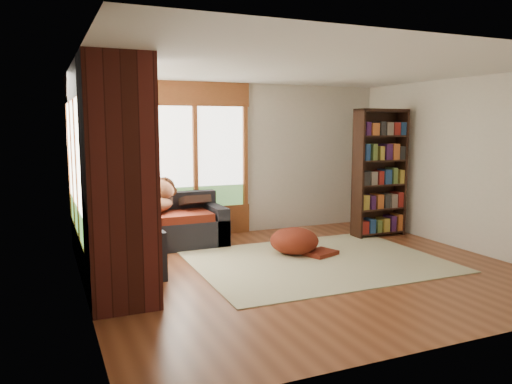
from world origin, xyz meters
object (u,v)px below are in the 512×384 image
object	(u,v)px
sectional_sofa	(133,234)
dog_tan	(150,199)
brick_chimney	(119,183)
dog_brindle	(129,208)
bookshelf	(380,173)
area_rug	(317,261)
pouf	(294,240)

from	to	relation	value
sectional_sofa	dog_tan	bearing A→B (deg)	37.96
brick_chimney	sectional_sofa	world-z (taller)	brick_chimney
sectional_sofa	dog_tan	xyz separation A→B (m)	(0.32, 0.22, 0.48)
dog_brindle	sectional_sofa	bearing A→B (deg)	-24.93
sectional_sofa	bookshelf	world-z (taller)	bookshelf
area_rug	bookshelf	size ratio (longest dim) A/B	1.56
brick_chimney	dog_brindle	xyz separation A→B (m)	(0.34, 1.56, -0.53)
brick_chimney	dog_brindle	size ratio (longest dim) A/B	2.79
brick_chimney	sectional_sofa	xyz separation A→B (m)	(0.45, 2.05, -1.00)
pouf	dog_tan	size ratio (longest dim) A/B	0.75
area_rug	dog_tan	world-z (taller)	dog_tan
sectional_sofa	pouf	world-z (taller)	sectional_sofa
sectional_sofa	dog_tan	size ratio (longest dim) A/B	2.29
area_rug	bookshelf	world-z (taller)	bookshelf
brick_chimney	bookshelf	distance (m)	4.84
area_rug	dog_brindle	bearing A→B (deg)	158.61
bookshelf	dog_brindle	size ratio (longest dim) A/B	2.31
dog_tan	bookshelf	bearing A→B (deg)	-22.34
pouf	dog_brindle	world-z (taller)	dog_brindle
brick_chimney	sectional_sofa	size ratio (longest dim) A/B	1.18
dog_tan	dog_brindle	bearing A→B (deg)	-134.74
area_rug	bookshelf	distance (m)	2.34
sectional_sofa	dog_tan	distance (m)	0.61
brick_chimney	dog_brindle	bearing A→B (deg)	77.86
sectional_sofa	area_rug	world-z (taller)	sectional_sofa
sectional_sofa	bookshelf	xyz separation A→B (m)	(4.09, -0.40, 0.78)
sectional_sofa	pouf	size ratio (longest dim) A/B	3.06
pouf	sectional_sofa	bearing A→B (deg)	157.37
bookshelf	dog_tan	xyz separation A→B (m)	(-3.77, 0.61, -0.30)
area_rug	pouf	distance (m)	0.56
bookshelf	pouf	bearing A→B (deg)	-164.76
area_rug	bookshelf	bearing A→B (deg)	29.65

